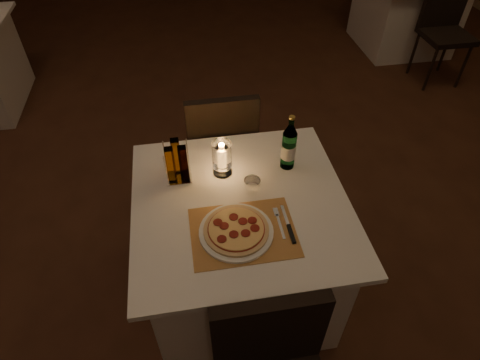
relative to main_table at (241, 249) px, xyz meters
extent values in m
cube|color=#482617|center=(-0.12, 0.26, -0.38)|extent=(8.00, 10.00, 0.02)
cube|color=white|center=(0.00, 0.00, -0.02)|extent=(0.88, 0.88, 0.71)
cube|color=white|center=(0.00, 0.00, 0.35)|extent=(1.00, 1.00, 0.03)
cube|color=black|center=(0.00, -0.61, 0.32)|extent=(0.42, 0.05, 0.42)
cube|color=black|center=(0.00, 0.80, 0.09)|extent=(0.42, 0.42, 0.05)
cube|color=black|center=(0.00, 0.61, 0.32)|extent=(0.42, 0.05, 0.42)
cylinder|color=black|center=(0.17, 0.97, -0.15)|extent=(0.03, 0.03, 0.44)
cylinder|color=black|center=(-0.17, 0.97, -0.15)|extent=(0.03, 0.03, 0.44)
cylinder|color=black|center=(0.17, 0.63, -0.15)|extent=(0.03, 0.03, 0.44)
cylinder|color=black|center=(-0.17, 0.63, -0.15)|extent=(0.03, 0.03, 0.44)
cube|color=#B87E40|center=(-0.02, -0.18, 0.37)|extent=(0.45, 0.34, 0.00)
cylinder|color=white|center=(-0.05, -0.18, 0.38)|extent=(0.32, 0.32, 0.01)
cylinder|color=#D8B77F|center=(-0.05, -0.18, 0.39)|extent=(0.28, 0.28, 0.01)
cylinder|color=maroon|center=(-0.05, -0.18, 0.40)|extent=(0.24, 0.24, 0.00)
cylinder|color=#EACC7F|center=(-0.05, -0.18, 0.40)|extent=(0.24, 0.24, 0.00)
cylinder|color=maroon|center=(0.02, -0.15, 0.40)|extent=(0.04, 0.04, 0.00)
cylinder|color=maroon|center=(-0.02, -0.15, 0.40)|extent=(0.04, 0.04, 0.00)
cylinder|color=maroon|center=(-0.05, -0.12, 0.40)|extent=(0.04, 0.04, 0.00)
cylinder|color=maroon|center=(-0.12, -0.14, 0.40)|extent=(0.04, 0.04, 0.00)
cylinder|color=maroon|center=(-0.10, -0.16, 0.40)|extent=(0.04, 0.04, 0.00)
cylinder|color=maroon|center=(-0.12, -0.23, 0.40)|extent=(0.04, 0.04, 0.00)
cylinder|color=maroon|center=(-0.07, -0.21, 0.40)|extent=(0.04, 0.04, 0.00)
cylinder|color=maroon|center=(-0.02, -0.22, 0.40)|extent=(0.04, 0.04, 0.00)
cylinder|color=maroon|center=(0.03, -0.20, 0.40)|extent=(0.04, 0.04, 0.00)
cube|color=silver|center=(0.14, -0.18, 0.37)|extent=(0.01, 0.14, 0.00)
cube|color=silver|center=(0.14, -0.09, 0.37)|extent=(0.02, 0.05, 0.00)
cube|color=black|center=(0.18, -0.23, 0.38)|extent=(0.02, 0.10, 0.01)
cube|color=silver|center=(0.18, -0.12, 0.37)|extent=(0.01, 0.12, 0.00)
cylinder|color=#5BAA68|center=(0.27, 0.21, 0.47)|extent=(0.07, 0.07, 0.20)
cylinder|color=#5BAA68|center=(0.27, 0.21, 0.64)|extent=(0.02, 0.02, 0.04)
cylinder|color=gold|center=(0.27, 0.21, 0.66)|extent=(0.03, 0.03, 0.01)
cylinder|color=silver|center=(0.27, 0.21, 0.46)|extent=(0.07, 0.07, 0.08)
cylinder|color=white|center=(-0.06, 0.21, 0.37)|extent=(0.09, 0.09, 0.01)
cylinder|color=white|center=(-0.06, 0.21, 0.39)|extent=(0.02, 0.02, 0.04)
cylinder|color=white|center=(-0.06, 0.21, 0.48)|extent=(0.10, 0.10, 0.14)
cylinder|color=white|center=(-0.06, 0.21, 0.47)|extent=(0.03, 0.03, 0.10)
ellipsoid|color=orange|center=(-0.06, 0.21, 0.53)|extent=(0.02, 0.02, 0.03)
cube|color=white|center=(-0.27, 0.22, 0.37)|extent=(0.12, 0.12, 0.01)
cylinder|color=white|center=(-0.33, 0.16, 0.46)|extent=(0.01, 0.01, 0.18)
cylinder|color=white|center=(-0.22, 0.16, 0.46)|extent=(0.01, 0.01, 0.18)
cylinder|color=white|center=(-0.33, 0.27, 0.46)|extent=(0.01, 0.01, 0.18)
cylinder|color=white|center=(-0.22, 0.27, 0.46)|extent=(0.01, 0.01, 0.18)
cube|color=#BF8C33|center=(-0.30, 0.19, 0.47)|extent=(0.04, 0.04, 0.20)
cube|color=#3F1E14|center=(-0.24, 0.19, 0.47)|extent=(0.04, 0.04, 0.20)
cube|color=#BF8C33|center=(-0.27, 0.25, 0.47)|extent=(0.04, 0.04, 0.20)
cylinder|color=black|center=(-1.95, 3.27, -0.15)|extent=(0.03, 0.03, 0.44)
cylinder|color=black|center=(-1.95, 2.93, -0.15)|extent=(0.03, 0.03, 0.44)
cube|color=white|center=(2.31, 2.83, -0.02)|extent=(0.88, 0.88, 0.71)
cube|color=black|center=(2.31, 2.03, 0.09)|extent=(0.42, 0.42, 0.05)
cube|color=black|center=(2.31, 2.22, 0.32)|extent=(0.42, 0.05, 0.42)
cylinder|color=black|center=(2.14, 1.86, -0.15)|extent=(0.03, 0.03, 0.44)
cylinder|color=black|center=(2.48, 1.86, -0.15)|extent=(0.03, 0.03, 0.44)
cylinder|color=black|center=(2.14, 2.20, -0.15)|extent=(0.03, 0.03, 0.44)
cylinder|color=black|center=(2.48, 2.20, -0.15)|extent=(0.03, 0.03, 0.44)
cylinder|color=black|center=(2.48, 3.46, -0.15)|extent=(0.03, 0.03, 0.44)
cylinder|color=black|center=(2.14, 3.46, -0.15)|extent=(0.03, 0.03, 0.44)
camera|label=1|loc=(-0.21, -1.25, 1.72)|focal=30.00mm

